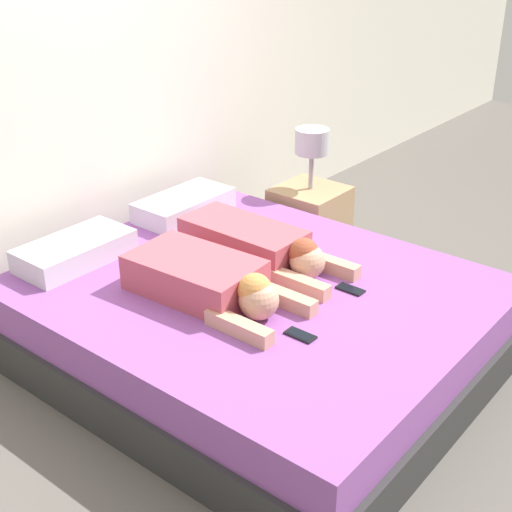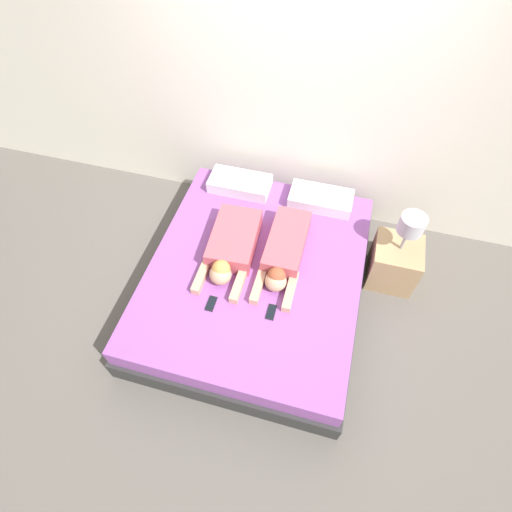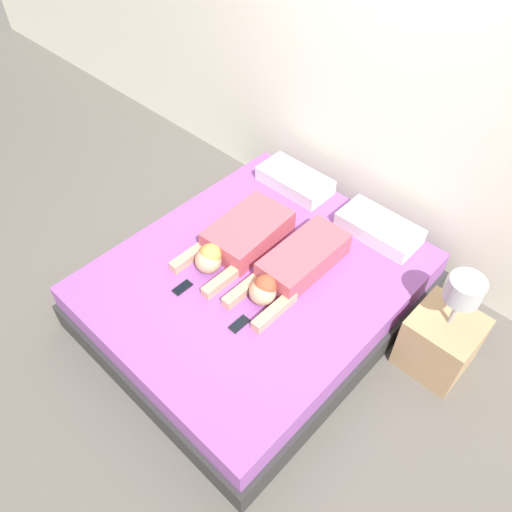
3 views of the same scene
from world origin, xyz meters
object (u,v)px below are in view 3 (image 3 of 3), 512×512
at_px(cell_phone_right, 239,324).
at_px(person_left, 239,238).
at_px(cell_phone_left, 182,288).
at_px(bed, 256,291).
at_px(pillow_head_left, 295,180).
at_px(person_right, 294,266).
at_px(pillow_head_right, 379,228).
at_px(nightstand, 442,338).

bearing_deg(cell_phone_right, person_left, 134.73).
bearing_deg(cell_phone_left, person_left, 89.22).
xyz_separation_m(bed, pillow_head_left, (-0.40, 0.88, 0.28)).
relative_size(person_right, cell_phone_left, 7.01).
distance_m(pillow_head_right, person_left, 1.03).
relative_size(bed, cell_phone_left, 16.00).
height_order(pillow_head_left, cell_phone_left, pillow_head_left).
bearing_deg(bed, pillow_head_left, 114.61).
distance_m(person_left, cell_phone_left, 0.54).
relative_size(bed, person_right, 2.28).
bearing_deg(bed, cell_phone_right, -59.65).
xyz_separation_m(bed, person_right, (0.21, 0.15, 0.30)).
relative_size(bed, cell_phone_right, 16.00).
bearing_deg(cell_phone_right, pillow_head_right, 82.39).
bearing_deg(nightstand, person_right, -159.68).
height_order(bed, person_right, person_right).
bearing_deg(nightstand, person_left, -163.43).
bearing_deg(person_right, person_left, -172.01).
relative_size(bed, nightstand, 2.58).
bearing_deg(person_left, person_right, 7.99).
distance_m(pillow_head_left, nightstand, 1.65).
height_order(pillow_head_left, person_right, person_right).
bearing_deg(bed, cell_phone_left, -119.16).
bearing_deg(person_left, cell_phone_right, -45.27).
bearing_deg(pillow_head_right, cell_phone_left, -116.19).
relative_size(person_left, cell_phone_right, 6.61).
relative_size(bed, person_left, 2.42).
height_order(pillow_head_right, person_left, person_left).
bearing_deg(cell_phone_left, pillow_head_right, 63.81).
relative_size(pillow_head_right, person_right, 0.62).
relative_size(pillow_head_right, person_left, 0.66).
bearing_deg(person_right, cell_phone_left, -127.59).
relative_size(pillow_head_right, cell_phone_right, 4.36).
relative_size(person_right, cell_phone_right, 7.01).
distance_m(pillow_head_left, person_right, 0.96).
bearing_deg(nightstand, cell_phone_right, -136.41).
xyz_separation_m(cell_phone_left, nightstand, (1.44, 0.96, -0.16)).
relative_size(pillow_head_left, person_right, 0.62).
relative_size(cell_phone_left, cell_phone_right, 1.00).
height_order(pillow_head_right, person_right, person_right).
height_order(pillow_head_left, person_left, person_left).
bearing_deg(cell_phone_left, nightstand, 33.72).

